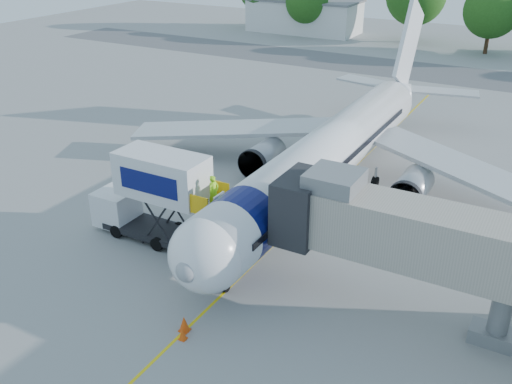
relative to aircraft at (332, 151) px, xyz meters
The scene contains 12 objects.
ground 5.07m from the aircraft, 90.00° to the right, with size 160.00×160.00×0.00m, color #9A9A97.
guidance_line 5.06m from the aircraft, 90.00° to the right, with size 0.15×70.00×0.01m, color yellow.
taxiway_strip 37.99m from the aircraft, 90.00° to the left, with size 120.00×10.00×0.01m, color #59595B.
aircraft is the anchor object (origin of this frame).
jet_bridge 13.77m from the aircraft, 54.30° to the right, with size 13.90×3.20×6.60m.
catering_hiloader 12.77m from the aircraft, 119.38° to the right, with size 8.50×2.44×5.50m.
ground_tug 21.80m from the aircraft, 98.72° to the right, with size 4.05×3.12×1.45m.
safety_cone_a 17.36m from the aircraft, 90.04° to the right, with size 0.50×0.50×0.79m.
safety_cone_b 17.88m from the aircraft, 89.15° to the right, with size 0.38×0.38×0.60m.
outbuilding_left 62.50m from the aircraft, 116.61° to the left, with size 18.40×8.40×5.30m.
tree_b 59.10m from the aircraft, 116.35° to the left, with size 6.82×6.82×8.69m.
tree_d 52.74m from the aircraft, 88.19° to the left, with size 7.65×7.65×9.76m.
Camera 1 is at (13.02, -29.62, 17.00)m, focal length 40.00 mm.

